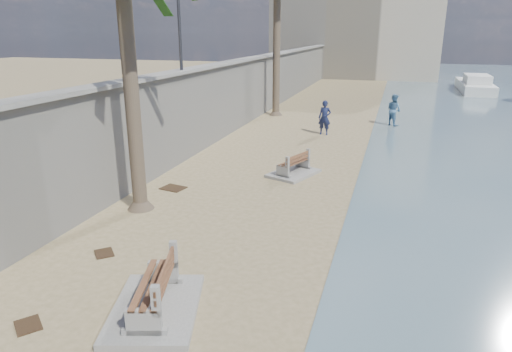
# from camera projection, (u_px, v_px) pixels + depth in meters

# --- Properties ---
(seawall) EXTENTS (0.45, 70.00, 3.50)m
(seawall) POSITION_uv_depth(u_px,v_px,m) (244.00, 92.00, 25.80)
(seawall) COLOR gray
(seawall) RESTS_ON ground_plane
(wall_cap) EXTENTS (0.80, 70.00, 0.12)m
(wall_cap) POSITION_uv_depth(u_px,v_px,m) (244.00, 60.00, 25.25)
(wall_cap) COLOR gray
(wall_cap) RESTS_ON seawall
(end_building) EXTENTS (18.00, 12.00, 14.00)m
(end_building) POSITION_uv_depth(u_px,v_px,m) (358.00, 13.00, 52.43)
(end_building) COLOR #B7AA93
(end_building) RESTS_ON ground_plane
(bench_near) EXTENTS (2.17, 2.67, 0.97)m
(bench_near) POSITION_uv_depth(u_px,v_px,m) (154.00, 292.00, 8.56)
(bench_near) COLOR gray
(bench_near) RESTS_ON ground_plane
(bench_far) EXTENTS (1.89, 2.24, 0.80)m
(bench_far) POSITION_uv_depth(u_px,v_px,m) (293.00, 166.00, 16.80)
(bench_far) COLOR gray
(bench_far) RESTS_ON ground_plane
(person_a) EXTENTS (0.74, 0.52, 1.99)m
(person_a) POSITION_uv_depth(u_px,v_px,m) (325.00, 115.00, 23.11)
(person_a) COLOR #161C3D
(person_a) RESTS_ON ground_plane
(person_b) EXTENTS (1.17, 1.17, 1.93)m
(person_b) POSITION_uv_depth(u_px,v_px,m) (394.00, 108.00, 25.39)
(person_b) COLOR teal
(person_b) RESTS_ON ground_plane
(yacht_far) EXTENTS (2.54, 8.75, 1.50)m
(yacht_far) POSITION_uv_depth(u_px,v_px,m) (474.00, 87.00, 40.03)
(yacht_far) COLOR silver
(yacht_far) RESTS_ON bay_water
(debris_b) EXTENTS (0.67, 0.66, 0.03)m
(debris_b) POSITION_uv_depth(u_px,v_px,m) (28.00, 325.00, 8.26)
(debris_b) COLOR #382616
(debris_b) RESTS_ON ground_plane
(debris_c) EXTENTS (0.87, 0.75, 0.03)m
(debris_c) POSITION_uv_depth(u_px,v_px,m) (173.00, 188.00, 15.43)
(debris_c) COLOR #382616
(debris_c) RESTS_ON ground_plane
(debris_d) EXTENTS (0.64, 0.65, 0.03)m
(debris_d) POSITION_uv_depth(u_px,v_px,m) (104.00, 253.00, 10.93)
(debris_d) COLOR #382616
(debris_d) RESTS_ON ground_plane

